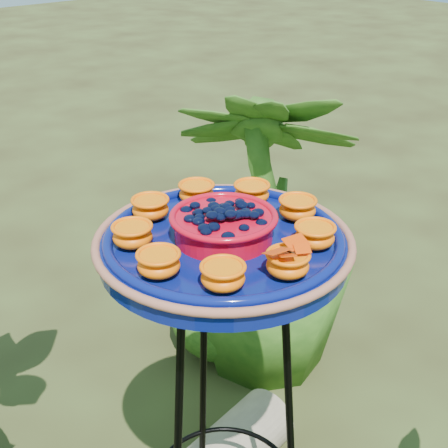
# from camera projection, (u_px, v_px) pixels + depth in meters

# --- Properties ---
(tripod_stand) EXTENTS (0.45, 0.45, 0.95)m
(tripod_stand) POSITION_uv_depth(u_px,v_px,m) (224.00, 403.00, 1.39)
(tripod_stand) COLOR black
(tripod_stand) RESTS_ON ground
(feeder_dish) EXTENTS (0.63, 0.63, 0.11)m
(feeder_dish) POSITION_uv_depth(u_px,v_px,m) (224.00, 239.00, 1.20)
(feeder_dish) COLOR #071159
(feeder_dish) RESTS_ON tripod_stand
(shrub_back_right) EXTENTS (0.86, 0.86, 1.09)m
(shrub_back_right) POSITION_uv_depth(u_px,v_px,m) (269.00, 232.00, 2.19)
(shrub_back_right) COLOR #234B14
(shrub_back_right) RESTS_ON ground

